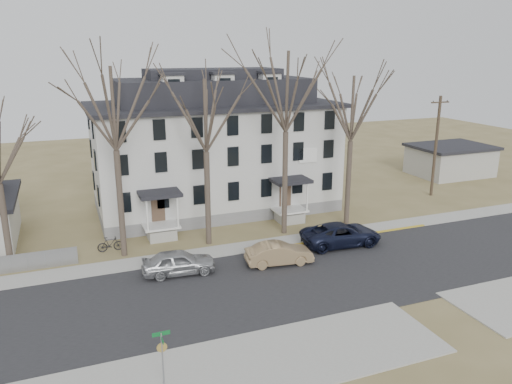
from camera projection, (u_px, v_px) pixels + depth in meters
name	position (u px, v px, depth m)	size (l,w,h in m)	color
ground	(338.00, 290.00, 29.22)	(120.00, 120.00, 0.00)	olive
main_road	(321.00, 276.00, 31.02)	(120.00, 10.00, 0.04)	#27272A
far_sidewalk	(282.00, 243.00, 36.39)	(120.00, 2.00, 0.08)	#A09F97
near_sidewalk_left	(237.00, 369.00, 21.95)	(20.00, 5.00, 0.08)	#A09F97
yellow_curb	(348.00, 238.00, 37.33)	(14.00, 0.25, 0.06)	gold
boarding_house	(214.00, 148.00, 43.13)	(20.80, 12.36, 12.05)	slate
distant_building	(450.00, 160.00, 55.76)	(8.50, 6.50, 3.35)	#A09F97
tree_far_left	(113.00, 103.00, 31.31)	(8.40, 8.40, 13.72)	#473B31
tree_mid_left	(205.00, 111.00, 33.61)	(7.80, 7.80, 12.74)	#473B31
tree_center	(286.00, 86.00, 35.30)	(9.00, 9.00, 14.70)	#473B31
tree_mid_right	(352.00, 104.00, 37.63)	(7.80, 7.80, 12.74)	#473B31
utility_pole_far	(436.00, 145.00, 46.88)	(2.00, 0.28, 9.50)	#3D3023
car_silver	(179.00, 263.00, 31.07)	(1.83, 4.54, 1.55)	#A2A4A7
car_tan	(279.00, 254.00, 32.51)	(1.53, 4.39, 1.45)	#9A7D56
car_navy	(341.00, 235.00, 35.70)	(2.66, 5.77, 1.60)	black
bicycle_left	(164.00, 230.00, 37.49)	(0.66, 1.91, 1.00)	black
bicycle_right	(110.00, 245.00, 34.61)	(0.50, 1.76, 1.06)	black
street_sign	(162.00, 351.00, 20.37)	(0.74, 0.74, 2.59)	gray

